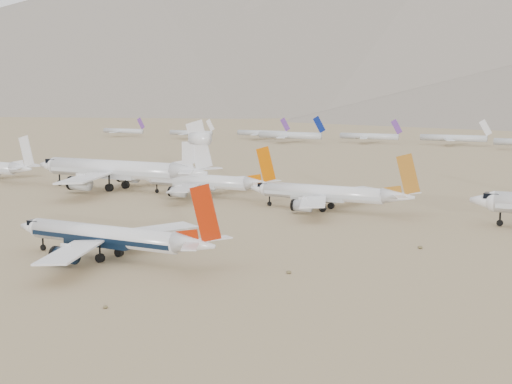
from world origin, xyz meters
TOP-DOWN VIEW (x-y plane):
  - ground at (0.00, 0.00)m, footprint 7000.00×7000.00m
  - main_airliner at (-7.45, -4.24)m, footprint 41.88×40.90m
  - row2_gold_tail at (5.18, 65.45)m, footprint 43.26×42.31m
  - row2_orange_tail at (-36.64, 72.34)m, footprint 43.00×42.06m
  - row2_white_trijet at (-66.92, 72.34)m, footprint 62.95×61.52m
  - distant_storage_row at (-17.84, 322.02)m, footprint 516.09×61.73m

SIDE VIEW (x-z plane):
  - ground at x=0.00m, z-range 0.00..0.00m
  - main_airliner at x=-7.45m, z-range -3.33..11.45m
  - row2_orange_tail at x=-36.64m, z-range -3.36..11.97m
  - row2_gold_tail at x=5.18m, z-range -3.39..12.01m
  - distant_storage_row at x=-17.84m, z-range -3.02..11.81m
  - row2_white_trijet at x=-66.92m, z-range -4.70..17.61m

